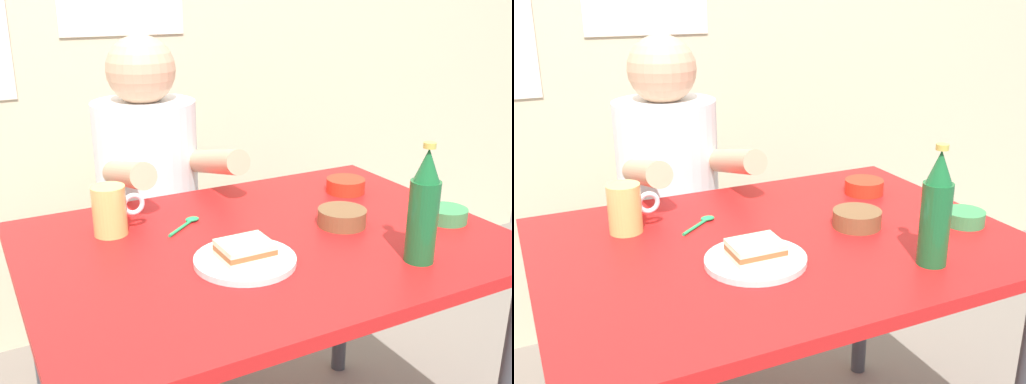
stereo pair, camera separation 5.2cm
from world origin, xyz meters
TOP-DOWN VIEW (x-y plane):
  - dining_table at (0.00, 0.00)m, footprint 1.10×0.80m
  - stool at (-0.08, 0.63)m, footprint 0.34×0.34m
  - person_seated at (-0.08, 0.62)m, footprint 0.33×0.56m
  - plate_orange at (-0.10, -0.09)m, footprint 0.22×0.22m
  - sandwich at (-0.10, -0.09)m, footprint 0.11×0.09m
  - beer_mug at (-0.31, 0.20)m, footprint 0.13×0.08m
  - beer_bottle at (0.23, -0.26)m, footprint 0.06×0.06m
  - sauce_bowl_chili at (0.36, 0.19)m, footprint 0.11×0.11m
  - dip_bowl_green at (0.45, -0.12)m, footprint 0.10×0.10m
  - condiment_bowl_brown at (0.21, -0.02)m, footprint 0.12×0.12m
  - spoon at (-0.13, 0.17)m, footprint 0.11×0.08m

SIDE VIEW (x-z plane):
  - stool at x=-0.08m, z-range 0.12..0.57m
  - dining_table at x=0.00m, z-range 0.28..1.02m
  - spoon at x=-0.13m, z-range 0.74..0.75m
  - plate_orange at x=-0.10m, z-range 0.74..0.75m
  - dip_bowl_green at x=0.45m, z-range 0.74..0.78m
  - sauce_bowl_chili at x=0.36m, z-range 0.74..0.78m
  - condiment_bowl_brown at x=0.21m, z-range 0.74..0.78m
  - person_seated at x=-0.08m, z-range 0.41..1.13m
  - sandwich at x=-0.10m, z-range 0.75..0.79m
  - beer_mug at x=-0.31m, z-range 0.74..0.86m
  - beer_bottle at x=0.23m, z-range 0.73..0.99m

